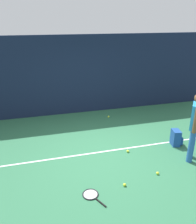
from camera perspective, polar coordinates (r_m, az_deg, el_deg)
ground_plane at (r=6.19m, az=0.99°, el=-9.98°), size 12.00×12.00×0.00m
back_fence at (r=8.39m, az=-4.72°, el=8.84°), size 10.00×0.10×2.76m
court_line at (r=6.24m, az=0.81°, el=-9.64°), size 9.00×0.05×0.00m
tennis_player at (r=5.95m, az=22.47°, el=-2.61°), size 0.42×0.45×1.70m
tennis_racket at (r=4.92m, az=-1.61°, el=-19.49°), size 0.43×0.63×0.03m
backpack at (r=6.81m, az=18.40°, el=-5.98°), size 0.33×0.33×0.44m
tennis_ball_near_player at (r=8.27m, az=2.56°, el=-1.13°), size 0.07×0.07×0.07m
tennis_ball_by_fence at (r=6.26m, az=7.24°, el=-9.41°), size 0.07×0.07×0.07m
tennis_ball_mid_court at (r=5.15m, az=6.47°, el=-17.13°), size 0.07×0.07×0.07m
tennis_ball_far_left at (r=5.59m, az=14.25°, el=-14.19°), size 0.07×0.07×0.07m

